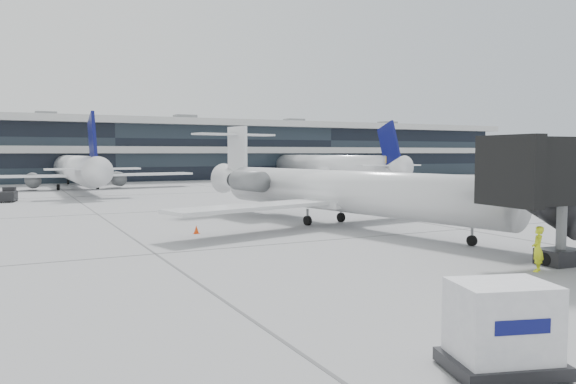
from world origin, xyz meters
TOP-DOWN VIEW (x-y plane):
  - ground at (0.00, 0.00)m, footprint 220.00×220.00m
  - terminal at (0.00, 82.00)m, footprint 170.00×22.00m
  - bg_jet_center at (-8.00, 55.00)m, footprint 32.00×40.00m
  - bg_jet_right at (32.00, 55.00)m, footprint 32.00×40.00m
  - regional_jet at (3.65, 5.37)m, footprint 24.96×31.12m
  - ramp_worker at (3.38, -11.24)m, footprint 0.84×0.76m
  - cargo_uld at (-6.48, -18.40)m, footprint 2.89×2.46m
  - traffic_cone at (-6.10, 5.83)m, footprint 0.37×0.37m
  - far_tug at (-16.42, 36.19)m, footprint 1.78×2.55m

SIDE VIEW (x-z plane):
  - ground at x=0.00m, z-range 0.00..0.00m
  - bg_jet_center at x=-8.00m, z-range -4.80..4.80m
  - bg_jet_right at x=32.00m, z-range -4.80..4.80m
  - traffic_cone at x=-6.10m, z-range -0.01..0.50m
  - far_tug at x=-16.42m, z-range -0.08..1.41m
  - ramp_worker at x=3.38m, z-range 0.00..1.92m
  - cargo_uld at x=-6.48m, z-range 0.01..2.02m
  - regional_jet at x=3.65m, z-range -1.14..6.07m
  - terminal at x=0.00m, z-range 0.00..10.00m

